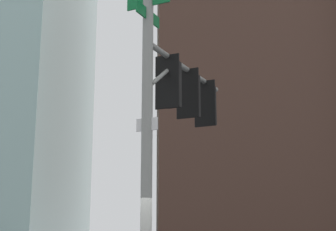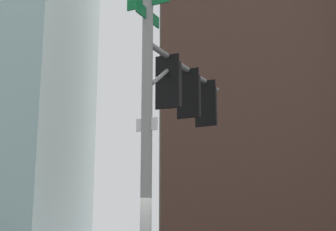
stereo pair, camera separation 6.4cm
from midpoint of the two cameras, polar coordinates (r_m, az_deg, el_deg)
signal_pole_assembly at (r=10.50m, az=0.89°, el=0.78°), size 3.79×2.26×6.66m
building_brick_nearside at (r=47.56m, az=7.83°, el=7.42°), size 22.60×14.85×36.59m
building_brick_farside at (r=56.93m, az=12.48°, el=7.32°), size 17.08×16.37×42.46m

